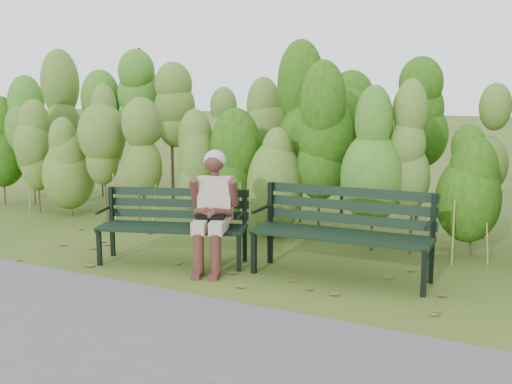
% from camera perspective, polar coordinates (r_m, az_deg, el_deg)
% --- Properties ---
extents(ground, '(80.00, 80.00, 0.00)m').
position_cam_1_polar(ground, '(6.29, -1.47, -7.23)').
color(ground, '#324618').
extents(footpath, '(60.00, 2.50, 0.01)m').
position_cam_1_polar(footpath, '(4.60, -15.16, -14.03)').
color(footpath, '#474749').
rests_on(footpath, ground).
extents(hedge_band, '(11.04, 1.67, 2.42)m').
position_cam_1_polar(hedge_band, '(7.72, 5.16, 5.40)').
color(hedge_band, '#47381E').
rests_on(hedge_band, ground).
extents(leaf_litter, '(5.67, 2.19, 0.01)m').
position_cam_1_polar(leaf_litter, '(6.02, -3.51, -8.01)').
color(leaf_litter, brown).
rests_on(leaf_litter, ground).
extents(bench_left, '(1.64, 0.99, 0.78)m').
position_cam_1_polar(bench_left, '(6.48, -7.77, -2.60)').
color(bench_left, black).
rests_on(bench_left, ground).
extents(bench_right, '(1.78, 0.65, 0.88)m').
position_cam_1_polar(bench_right, '(5.97, 8.34, -3.14)').
color(bench_right, black).
rests_on(bench_right, ground).
extents(seated_woman, '(0.56, 0.78, 1.22)m').
position_cam_1_polar(seated_woman, '(6.17, -4.12, -1.09)').
color(seated_woman, '#B6AD8D').
rests_on(seated_woman, ground).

